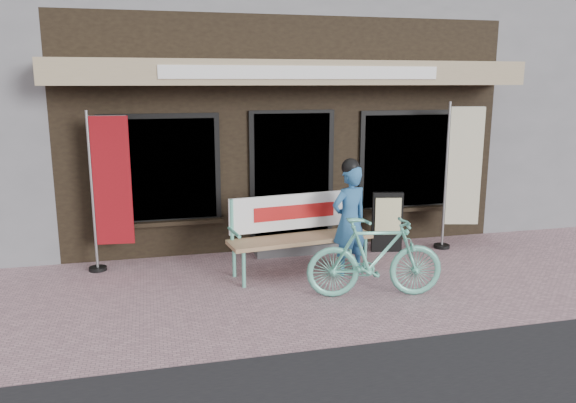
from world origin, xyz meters
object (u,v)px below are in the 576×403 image
object	(u,v)px
bicycle	(375,257)
nobori_cream	(461,174)
menu_stand	(387,221)
bench	(298,228)
person	(349,218)
nobori_red	(109,190)

from	to	relation	value
bicycle	nobori_cream	size ratio (longest dim) A/B	0.72
nobori_cream	menu_stand	world-z (taller)	nobori_cream
bench	person	world-z (taller)	person
bench	menu_stand	xyz separation A→B (m)	(1.60, 0.58, -0.15)
person	menu_stand	bearing A→B (deg)	24.00
nobori_red	menu_stand	bearing A→B (deg)	3.98
nobori_red	menu_stand	distance (m)	4.18
bench	menu_stand	size ratio (longest dim) A/B	2.17
menu_stand	bench	bearing A→B (deg)	-148.03
bench	nobori_red	distance (m)	2.67
person	bicycle	size ratio (longest dim) A/B	0.96
nobori_cream	person	bearing A→B (deg)	-146.59
nobori_red	nobori_cream	size ratio (longest dim) A/B	0.97
nobori_cream	menu_stand	xyz separation A→B (m)	(-1.18, 0.09, -0.71)
nobori_red	nobori_cream	world-z (taller)	nobori_cream
bench	nobori_red	bearing A→B (deg)	156.96
nobori_red	bicycle	bearing A→B (deg)	-24.29
bicycle	menu_stand	xyz separation A→B (m)	(0.93, 1.72, -0.02)
bench	nobori_cream	xyz separation A→B (m)	(2.78, 0.49, 0.56)
bench	nobori_cream	size ratio (longest dim) A/B	0.88
nobori_cream	nobori_red	bearing A→B (deg)	-168.18
bench	bicycle	size ratio (longest dim) A/B	1.22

